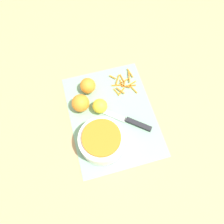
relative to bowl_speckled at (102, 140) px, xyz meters
The scene contains 8 objects.
ground_plane 0.14m from the bowl_speckled, 32.65° to the right, with size 4.00×4.00×0.00m, color tan.
cutting_board 0.14m from the bowl_speckled, 32.65° to the right, with size 0.48×0.36×0.01m.
bowl_speckled is the anchor object (origin of this frame).
knife 0.16m from the bowl_speckled, 70.71° to the right, with size 0.17×0.20×0.02m.
orange_left 0.19m from the bowl_speckled, 14.09° to the left, with size 0.08×0.08×0.08m.
orange_right 0.26m from the bowl_speckled, ahead, with size 0.07×0.07×0.07m.
lemon 0.16m from the bowl_speckled, 11.08° to the right, with size 0.06×0.06×0.06m.
peel_pile 0.31m from the bowl_speckled, 33.87° to the right, with size 0.14×0.12×0.01m.
Camera 1 is at (-0.37, 0.10, 0.88)m, focal length 35.00 mm.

